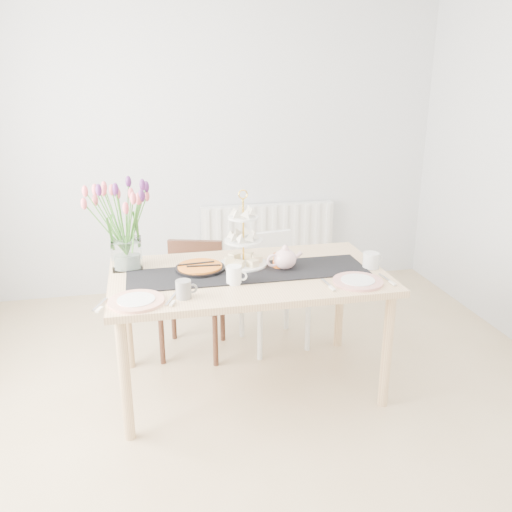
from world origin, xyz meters
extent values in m
plane|color=tan|center=(0.00, 0.00, 0.00)|extent=(4.50, 4.50, 0.00)
plane|color=silver|center=(0.00, 2.25, 1.30)|extent=(4.00, 0.00, 4.00)
cube|color=white|center=(0.50, 2.19, 0.45)|extent=(1.20, 0.08, 0.60)
cube|color=tan|center=(-0.01, 0.54, 0.73)|extent=(1.60, 0.90, 0.04)
cylinder|color=tan|center=(-0.74, 0.16, 0.35)|extent=(0.06, 0.06, 0.71)
cylinder|color=tan|center=(0.72, 0.16, 0.35)|extent=(0.06, 0.06, 0.71)
cylinder|color=tan|center=(-0.74, 0.92, 0.35)|extent=(0.06, 0.06, 0.71)
cylinder|color=tan|center=(0.72, 0.92, 0.35)|extent=(0.06, 0.06, 0.71)
cube|color=#391E14|center=(-0.30, 1.04, 0.38)|extent=(0.47, 0.47, 0.04)
cube|color=#391E14|center=(-0.26, 1.20, 0.58)|extent=(0.37, 0.14, 0.36)
cylinder|color=#391E14|center=(-0.53, 0.92, 0.18)|extent=(0.04, 0.04, 0.36)
cylinder|color=#391E14|center=(-0.18, 0.82, 0.18)|extent=(0.04, 0.04, 0.36)
cylinder|color=#391E14|center=(-0.43, 1.26, 0.18)|extent=(0.04, 0.04, 0.36)
cylinder|color=#391E14|center=(-0.08, 1.16, 0.18)|extent=(0.04, 0.04, 0.36)
cube|color=white|center=(0.27, 1.04, 0.40)|extent=(0.45, 0.45, 0.04)
cube|color=white|center=(0.25, 1.21, 0.60)|extent=(0.39, 0.10, 0.37)
cylinder|color=white|center=(0.13, 0.83, 0.19)|extent=(0.04, 0.04, 0.38)
cylinder|color=white|center=(0.48, 0.89, 0.19)|extent=(0.04, 0.04, 0.38)
cylinder|color=white|center=(0.07, 1.19, 0.19)|extent=(0.04, 0.04, 0.38)
cylinder|color=white|center=(0.42, 1.25, 0.19)|extent=(0.04, 0.04, 0.38)
cube|color=black|center=(-0.01, 0.54, 0.75)|extent=(1.40, 0.35, 0.01)
cube|color=silver|center=(-0.70, 0.79, 0.84)|extent=(0.18, 0.18, 0.18)
cylinder|color=gold|center=(-0.02, 0.67, 0.96)|extent=(0.01, 0.01, 0.42)
cylinder|color=white|center=(-0.02, 0.67, 0.76)|extent=(0.28, 0.28, 0.01)
cylinder|color=white|center=(-0.02, 0.67, 0.91)|extent=(0.23, 0.23, 0.01)
cylinder|color=white|center=(-0.02, 0.67, 1.05)|extent=(0.18, 0.18, 0.01)
cylinder|color=silver|center=(0.72, 0.47, 0.80)|extent=(0.11, 0.11, 0.10)
cylinder|color=black|center=(-0.28, 0.64, 0.76)|extent=(0.29, 0.29, 0.03)
cylinder|color=orange|center=(-0.28, 0.64, 0.78)|extent=(0.26, 0.26, 0.01)
cylinder|color=gray|center=(-0.41, 0.25, 0.80)|extent=(0.08, 0.08, 0.10)
cylinder|color=white|center=(-0.12, 0.40, 0.80)|extent=(0.12, 0.12, 0.10)
cylinder|color=orange|center=(0.19, 0.59, 0.79)|extent=(0.10, 0.10, 0.09)
cylinder|color=white|center=(-0.66, 0.25, 0.76)|extent=(0.37, 0.37, 0.01)
cylinder|color=white|center=(0.56, 0.26, 0.76)|extent=(0.31, 0.31, 0.01)
camera|label=1|loc=(-0.59, -2.37, 1.87)|focal=38.00mm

